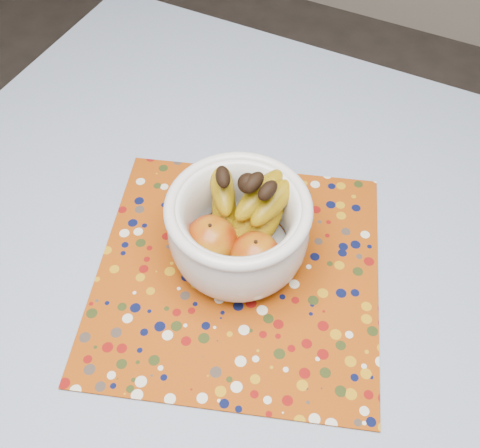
{
  "coord_description": "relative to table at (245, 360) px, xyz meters",
  "views": [
    {
      "loc": [
        0.15,
        -0.31,
        1.48
      ],
      "look_at": [
        -0.07,
        0.12,
        0.84
      ],
      "focal_mm": 42.0,
      "sensor_mm": 36.0,
      "label": 1
    }
  ],
  "objects": [
    {
      "name": "placemat",
      "position": [
        -0.06,
        0.09,
        0.09
      ],
      "size": [
        0.53,
        0.53,
        0.0
      ],
      "primitive_type": "cube",
      "rotation": [
        0.0,
        0.0,
        0.33
      ],
      "color": "#893607",
      "rests_on": "tablecloth"
    },
    {
      "name": "fruit_bowl",
      "position": [
        -0.07,
        0.12,
        0.16
      ],
      "size": [
        0.21,
        0.21,
        0.16
      ],
      "color": "silver",
      "rests_on": "placemat"
    },
    {
      "name": "table",
      "position": [
        0.0,
        0.0,
        0.0
      ],
      "size": [
        1.2,
        1.2,
        0.75
      ],
      "color": "brown",
      "rests_on": "ground"
    },
    {
      "name": "tablecloth",
      "position": [
        0.0,
        0.0,
        0.08
      ],
      "size": [
        1.32,
        1.32,
        0.01
      ],
      "primitive_type": "cube",
      "color": "slate",
      "rests_on": "table"
    }
  ]
}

